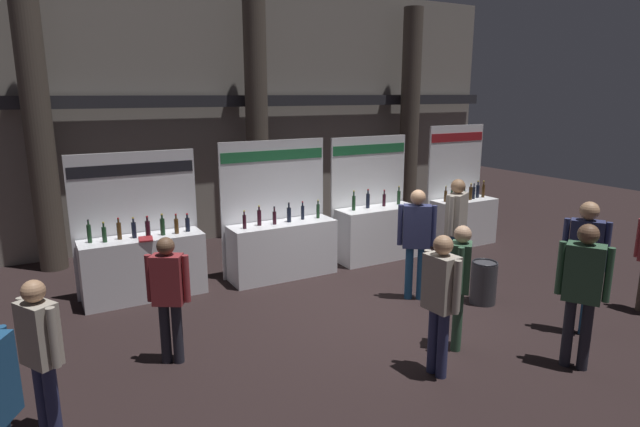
# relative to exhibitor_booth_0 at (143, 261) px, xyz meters

# --- Properties ---
(ground_plane) EXTENTS (26.81, 26.81, 0.00)m
(ground_plane) POSITION_rel_exhibitor_booth_0_xyz_m (2.95, -2.26, -0.60)
(ground_plane) COLOR black
(hall_colonnade) EXTENTS (13.40, 1.04, 5.52)m
(hall_colonnade) POSITION_rel_exhibitor_booth_0_xyz_m (2.95, 2.82, 2.15)
(hall_colonnade) COLOR gray
(hall_colonnade) RESTS_ON ground_plane
(exhibitor_booth_0) EXTENTS (1.96, 0.70, 2.30)m
(exhibitor_booth_0) POSITION_rel_exhibitor_booth_0_xyz_m (0.00, 0.00, 0.00)
(exhibitor_booth_0) COLOR white
(exhibitor_booth_0) RESTS_ON ground_plane
(exhibitor_booth_1) EXTENTS (1.99, 0.66, 2.40)m
(exhibitor_booth_1) POSITION_rel_exhibitor_booth_0_xyz_m (2.34, -0.18, 0.00)
(exhibitor_booth_1) COLOR white
(exhibitor_booth_1) RESTS_ON ground_plane
(exhibitor_booth_2) EXTENTS (1.71, 0.66, 2.39)m
(exhibitor_booth_2) POSITION_rel_exhibitor_booth_0_xyz_m (4.39, -0.18, 0.02)
(exhibitor_booth_2) COLOR white
(exhibitor_booth_2) RESTS_ON ground_plane
(exhibitor_booth_3) EXTENTS (1.48, 0.66, 2.54)m
(exhibitor_booth_3) POSITION_rel_exhibitor_booth_0_xyz_m (6.63, -0.21, 0.02)
(exhibitor_booth_3) COLOR white
(exhibitor_booth_3) RESTS_ON ground_plane
(trash_bin) EXTENTS (0.40, 0.40, 0.67)m
(trash_bin) POSITION_rel_exhibitor_booth_0_xyz_m (4.54, -2.85, -0.26)
(trash_bin) COLOR #38383D
(trash_bin) RESTS_ON ground_plane
(visitor_1) EXTENTS (0.42, 0.51, 1.76)m
(visitor_1) POSITION_rel_exhibitor_booth_0_xyz_m (4.00, -4.81, 0.47)
(visitor_1) COLOR #23232D
(visitor_1) RESTS_ON ground_plane
(visitor_2) EXTENTS (0.49, 0.42, 1.77)m
(visitor_2) POSITION_rel_exhibitor_booth_0_xyz_m (3.71, -2.20, 0.46)
(visitor_2) COLOR navy
(visitor_2) RESTS_ON ground_plane
(visitor_3) EXTENTS (0.39, 0.49, 1.83)m
(visitor_3) POSITION_rel_exhibitor_booth_0_xyz_m (4.87, -4.24, 0.50)
(visitor_3) COLOR navy
(visitor_3) RESTS_ON ground_plane
(visitor_4) EXTENTS (0.37, 0.47, 1.57)m
(visitor_4) POSITION_rel_exhibitor_booth_0_xyz_m (-1.51, -3.19, 0.32)
(visitor_4) COLOR navy
(visitor_4) RESTS_ON ground_plane
(visitor_5) EXTENTS (0.28, 0.53, 1.68)m
(visitor_5) POSITION_rel_exhibitor_booth_0_xyz_m (2.46, -4.14, 0.40)
(visitor_5) COLOR navy
(visitor_5) RESTS_ON ground_plane
(visitor_7) EXTENTS (0.46, 0.37, 1.58)m
(visitor_7) POSITION_rel_exhibitor_booth_0_xyz_m (-0.14, -2.35, 0.32)
(visitor_7) COLOR #23232D
(visitor_7) RESTS_ON ground_plane
(visitor_8) EXTENTS (0.38, 0.38, 1.62)m
(visitor_8) POSITION_rel_exhibitor_booth_0_xyz_m (3.13, -3.76, 0.35)
(visitor_8) COLOR #33563D
(visitor_8) RESTS_ON ground_plane
(visitor_9) EXTENTS (0.56, 0.42, 1.81)m
(visitor_9) POSITION_rel_exhibitor_booth_0_xyz_m (4.78, -1.94, 0.50)
(visitor_9) COLOR navy
(visitor_9) RESTS_ON ground_plane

